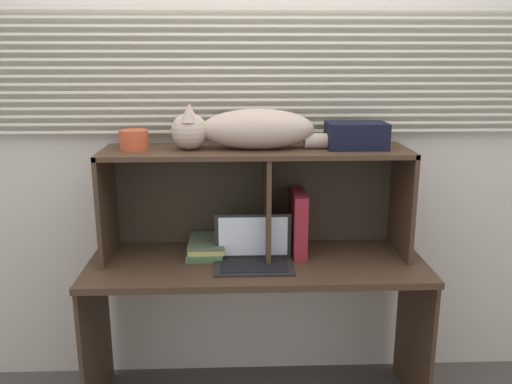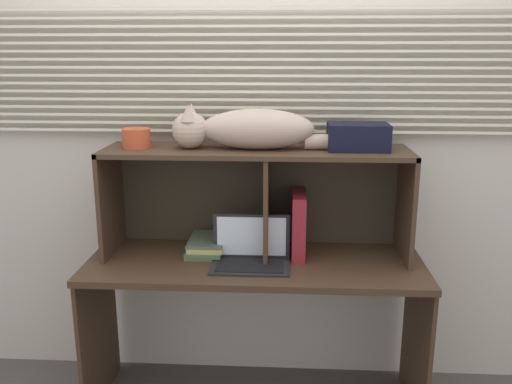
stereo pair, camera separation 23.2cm
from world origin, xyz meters
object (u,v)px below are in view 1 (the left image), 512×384
(laptop, at_px, (254,255))
(storage_box, at_px, (356,135))
(binder_upright, at_px, (298,223))
(book_stack, at_px, (206,247))
(small_basket, at_px, (134,140))
(cat, at_px, (248,130))

(laptop, xyz_separation_m, storage_box, (0.47, 0.14, 0.51))
(binder_upright, height_order, book_stack, binder_upright)
(storage_box, bearing_deg, laptop, -163.42)
(laptop, xyz_separation_m, small_basket, (-0.53, 0.14, 0.50))
(laptop, distance_m, book_stack, 0.26)
(binder_upright, bearing_deg, storage_box, 0.00)
(book_stack, bearing_deg, binder_upright, -0.24)
(cat, bearing_deg, laptop, -81.61)
(cat, bearing_deg, storage_box, 0.00)
(cat, height_order, small_basket, cat)
(binder_upright, xyz_separation_m, storage_box, (0.25, 0.00, 0.41))
(laptop, distance_m, binder_upright, 0.28)
(cat, distance_m, binder_upright, 0.50)
(small_basket, relative_size, storage_box, 0.48)
(book_stack, bearing_deg, small_basket, -179.66)
(cat, bearing_deg, binder_upright, 0.00)
(binder_upright, height_order, small_basket, small_basket)
(binder_upright, distance_m, small_basket, 0.84)
(small_basket, distance_m, storage_box, 1.00)
(laptop, distance_m, storage_box, 0.71)
(small_basket, bearing_deg, book_stack, 0.34)
(small_basket, height_order, storage_box, storage_box)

